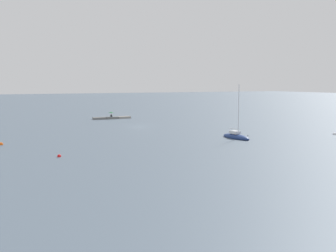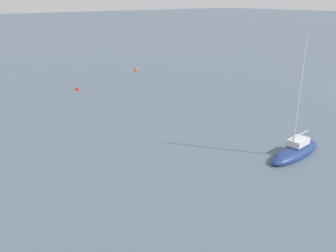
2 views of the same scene
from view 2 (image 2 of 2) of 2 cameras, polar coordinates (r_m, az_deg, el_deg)
The scene contains 3 objects.
sailboat_navy_near at distance 28.95m, azimuth 19.36°, elevation -3.73°, with size 2.26×6.25×9.09m.
mooring_buoy_near at distance 47.87m, azimuth -14.02°, elevation 5.61°, with size 0.48×0.48×0.48m.
mooring_buoy_mid at distance 59.24m, azimuth -5.02°, elevation 8.77°, with size 0.60×0.60×0.60m.
Camera 2 is at (-21.08, 46.33, 11.27)m, focal length 38.80 mm.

